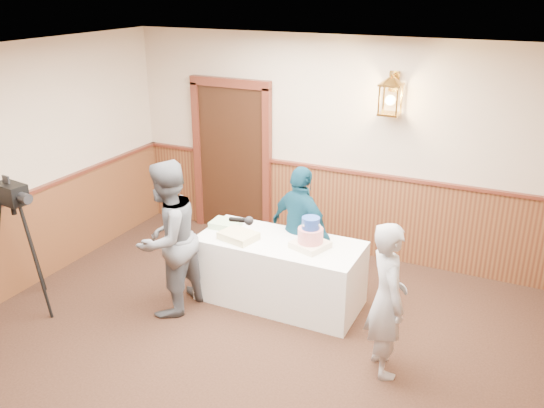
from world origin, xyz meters
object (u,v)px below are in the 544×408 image
Objects in this scene: interviewer at (167,239)px; tv_camera_rig at (21,254)px; tiered_cake at (310,236)px; sheet_cake_green at (226,224)px; assistant_p at (301,230)px; display_table at (280,271)px; baker at (387,300)px; sheet_cake_yellow at (238,236)px.

tv_camera_rig is at bearing -61.26° from interviewer.
sheet_cake_green is (-1.08, 0.09, -0.10)m from tiered_cake.
assistant_p is (-0.27, 0.38, -0.14)m from tiered_cake.
tiered_cake is at bearing 148.50° from assistant_p.
interviewer is 1.14× the size of assistant_p.
sheet_cake_green is 0.21× the size of assistant_p.
display_table is 1.59m from baker.
tiered_cake is 0.25× the size of interviewer.
sheet_cake_yellow is 0.26× the size of assistant_p.
baker reaches higher than tiered_cake.
tiered_cake is 3.11m from tv_camera_rig.
display_table is 1.05× the size of interviewer.
sheet_cake_yellow is 0.37m from sheet_cake_green.
tiered_cake reaches higher than sheet_cake_green.
tiered_cake is 1.10× the size of sheet_cake_yellow.
display_table is 0.62m from sheet_cake_yellow.
sheet_cake_green is at bearing 142.36° from sheet_cake_yellow.
tiered_cake is at bearing 120.24° from interviewer.
tv_camera_rig is (-2.81, -1.30, -0.23)m from tiered_cake.
interviewer is at bearing -137.96° from sheet_cake_yellow.
tv_camera_rig is at bearing -155.15° from tiered_cake.
assistant_p reaches higher than sheet_cake_green.
baker is (2.10, -0.77, -0.05)m from sheet_cake_green.
sheet_cake_yellow reaches higher than sheet_cake_green.
display_table is 5.66× the size of sheet_cake_green.
sheet_cake_yellow is (-0.43, -0.16, 0.41)m from display_table.
sheet_cake_yellow is 1.89m from baker.
assistant_p is 3.05m from tv_camera_rig.
tiered_cake is 1.34× the size of sheet_cake_green.
tv_camera_rig is (-2.02, -1.16, -0.14)m from sheet_cake_yellow.
assistant_p is at bearing 44.69° from sheet_cake_yellow.
assistant_p is at bearing 125.40° from tiered_cake.
sheet_cake_yellow is at bearing -37.64° from sheet_cake_green.
interviewer is at bearing -154.38° from tiered_cake.
tiered_cake is 1.09m from sheet_cake_green.
assistant_p is at bearing 75.16° from display_table.
sheet_cake_yellow is at bearing 136.66° from interviewer.
assistant_p is at bearing 137.96° from interviewer.
display_table is 0.53m from assistant_p.
tiered_cake reaches higher than display_table.
baker is 0.99× the size of assistant_p.
sheet_cake_green is 0.87m from assistant_p.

